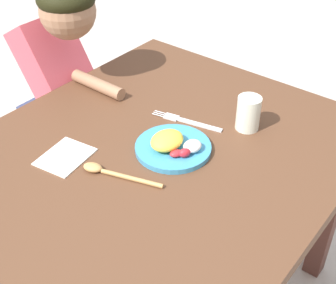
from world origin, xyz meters
TOP-DOWN VIEW (x-y plane):
  - dining_table at (0.00, 0.00)m, footprint 1.18×0.97m
  - plate at (0.05, -0.04)m, footprint 0.21×0.21m
  - fork at (0.19, 0.02)m, footprint 0.07×0.23m
  - spoon at (-0.14, 0.03)m, footprint 0.09×0.22m
  - drinking_cup at (0.27, -0.14)m, footprint 0.07×0.07m
  - person at (0.16, 0.58)m, footprint 0.20×0.47m
  - napkin at (-0.16, 0.18)m, footprint 0.16×0.14m

SIDE VIEW (x-z plane):
  - person at x=0.16m, z-range 0.06..1.09m
  - dining_table at x=0.00m, z-range 0.26..0.94m
  - napkin at x=-0.16m, z-range 0.68..0.69m
  - fork at x=0.19m, z-range 0.68..0.69m
  - spoon at x=-0.14m, z-range 0.68..0.70m
  - plate at x=0.05m, z-range 0.67..0.73m
  - drinking_cup at x=0.27m, z-range 0.68..0.79m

